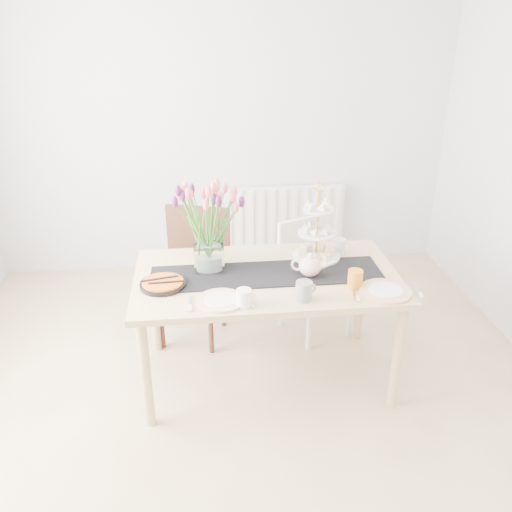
{
  "coord_description": "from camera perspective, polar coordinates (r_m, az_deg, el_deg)",
  "views": [
    {
      "loc": [
        -0.22,
        -2.41,
        2.25
      ],
      "look_at": [
        0.1,
        0.45,
        0.9
      ],
      "focal_mm": 38.0,
      "sensor_mm": 36.0,
      "label": 1
    }
  ],
  "objects": [
    {
      "name": "dining_table",
      "position": [
        3.32,
        1.11,
        -3.15
      ],
      "size": [
        1.6,
        0.9,
        0.75
      ],
      "color": "tan",
      "rests_on": "ground"
    },
    {
      "name": "tart_tin",
      "position": [
        3.19,
        -9.78,
        -2.91
      ],
      "size": [
        0.27,
        0.27,
        0.03
      ],
      "rotation": [
        0.0,
        0.0,
        -0.21
      ],
      "color": "black",
      "rests_on": "dining_table"
    },
    {
      "name": "radiator",
      "position": [
        4.99,
        2.38,
        3.97
      ],
      "size": [
        1.2,
        0.08,
        0.6
      ],
      "primitive_type": "cube",
      "color": "white",
      "rests_on": "room_shell"
    },
    {
      "name": "chair_white",
      "position": [
        3.97,
        5.72,
        -1.27
      ],
      "size": [
        0.55,
        0.55,
        0.84
      ],
      "rotation": [
        0.0,
        0.0,
        0.42
      ],
      "color": "silver",
      "rests_on": "ground"
    },
    {
      "name": "mug_white",
      "position": [
        2.93,
        -1.28,
        -4.44
      ],
      "size": [
        0.09,
        0.09,
        0.1
      ],
      "primitive_type": "cylinder",
      "rotation": [
        0.0,
        0.0,
        -0.03
      ],
      "color": "white",
      "rests_on": "dining_table"
    },
    {
      "name": "cream_jug",
      "position": [
        3.59,
        8.64,
        1.02
      ],
      "size": [
        0.13,
        0.13,
        0.1
      ],
      "primitive_type": "cylinder",
      "rotation": [
        0.0,
        0.0,
        -0.36
      ],
      "color": "silver",
      "rests_on": "dining_table"
    },
    {
      "name": "mug_orange",
      "position": [
        3.18,
        10.4,
        -2.37
      ],
      "size": [
        0.12,
        0.12,
        0.1
      ],
      "primitive_type": "cylinder",
      "rotation": [
        0.0,
        0.0,
        0.74
      ],
      "color": "orange",
      "rests_on": "dining_table"
    },
    {
      "name": "cake_stand",
      "position": [
        3.47,
        6.42,
        1.75
      ],
      "size": [
        0.31,
        0.31,
        0.45
      ],
      "rotation": [
        0.0,
        0.0,
        -0.28
      ],
      "color": "gold",
      "rests_on": "dining_table"
    },
    {
      "name": "teapot",
      "position": [
        3.25,
        5.7,
        -1.09
      ],
      "size": [
        0.27,
        0.24,
        0.14
      ],
      "primitive_type": null,
      "rotation": [
        0.0,
        0.0,
        -0.38
      ],
      "color": "silver",
      "rests_on": "dining_table"
    },
    {
      "name": "plate_left",
      "position": [
        3.0,
        -3.73,
        -4.68
      ],
      "size": [
        0.27,
        0.27,
        0.01
      ],
      "primitive_type": "cylinder",
      "rotation": [
        0.0,
        0.0,
        0.02
      ],
      "color": "white",
      "rests_on": "dining_table"
    },
    {
      "name": "room_shell",
      "position": [
        2.59,
        -1.04,
        3.71
      ],
      "size": [
        4.5,
        4.5,
        4.5
      ],
      "color": "tan",
      "rests_on": "ground"
    },
    {
      "name": "table_runner",
      "position": [
        3.29,
        1.13,
        -1.91
      ],
      "size": [
        1.4,
        0.35,
        0.01
      ],
      "primitive_type": "cube",
      "color": "black",
      "rests_on": "dining_table"
    },
    {
      "name": "chair_brown",
      "position": [
        3.9,
        -6.47,
        -0.8
      ],
      "size": [
        0.58,
        0.58,
        0.94
      ],
      "rotation": [
        0.0,
        0.0,
        -0.3
      ],
      "color": "#321C12",
      "rests_on": "ground"
    },
    {
      "name": "tulip_vase",
      "position": [
        3.23,
        -5.18,
        4.46
      ],
      "size": [
        0.66,
        0.66,
        0.57
      ],
      "rotation": [
        0.0,
        0.0,
        0.02
      ],
      "color": "silver",
      "rests_on": "dining_table"
    },
    {
      "name": "mug_grey",
      "position": [
        3.0,
        5.07,
        -3.69
      ],
      "size": [
        0.12,
        0.12,
        0.11
      ],
      "primitive_type": "cylinder",
      "rotation": [
        0.0,
        0.0,
        0.43
      ],
      "color": "gray",
      "rests_on": "dining_table"
    },
    {
      "name": "plate_right",
      "position": [
        3.17,
        13.48,
        -3.62
      ],
      "size": [
        0.35,
        0.35,
        0.02
      ],
      "primitive_type": "cylinder",
      "rotation": [
        0.0,
        0.0,
        -0.21
      ],
      "color": "silver",
      "rests_on": "dining_table"
    }
  ]
}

